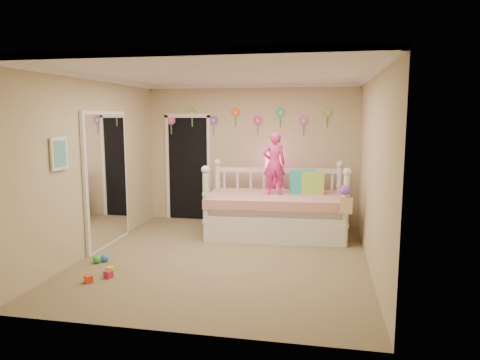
% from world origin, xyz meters
% --- Properties ---
extents(floor, '(4.00, 4.50, 0.01)m').
position_xyz_m(floor, '(0.00, 0.00, 0.00)').
color(floor, '#7F684C').
rests_on(floor, ground).
extents(ceiling, '(4.00, 4.50, 0.01)m').
position_xyz_m(ceiling, '(0.00, 0.00, 2.60)').
color(ceiling, white).
rests_on(ceiling, floor).
extents(back_wall, '(4.00, 0.01, 2.60)m').
position_xyz_m(back_wall, '(0.00, 2.25, 1.30)').
color(back_wall, tan).
rests_on(back_wall, floor).
extents(left_wall, '(0.01, 4.50, 2.60)m').
position_xyz_m(left_wall, '(-2.00, 0.00, 1.30)').
color(left_wall, tan).
rests_on(left_wall, floor).
extents(right_wall, '(0.01, 4.50, 2.60)m').
position_xyz_m(right_wall, '(2.00, 0.00, 1.30)').
color(right_wall, tan).
rests_on(right_wall, floor).
extents(crown_molding, '(4.00, 4.50, 0.06)m').
position_xyz_m(crown_molding, '(0.00, 0.00, 2.57)').
color(crown_molding, white).
rests_on(crown_molding, ceiling).
extents(daybed, '(2.41, 1.41, 1.27)m').
position_xyz_m(daybed, '(0.58, 1.35, 0.63)').
color(daybed, white).
rests_on(daybed, floor).
extents(pillow_turquoise, '(0.43, 0.29, 0.41)m').
position_xyz_m(pillow_turquoise, '(1.01, 1.51, 0.91)').
color(pillow_turquoise, '#29D1AA').
rests_on(pillow_turquoise, daybed).
extents(pillow_lime, '(0.41, 0.17, 0.38)m').
position_xyz_m(pillow_lime, '(1.17, 1.51, 0.90)').
color(pillow_lime, '#9AD541').
rests_on(pillow_lime, daybed).
extents(child, '(0.44, 0.34, 1.05)m').
position_xyz_m(child, '(0.54, 1.37, 1.23)').
color(child, '#E43383').
rests_on(child, daybed).
extents(nightstand, '(0.46, 0.38, 0.68)m').
position_xyz_m(nightstand, '(0.45, 2.07, 0.34)').
color(nightstand, white).
rests_on(nightstand, floor).
extents(table_lamp, '(0.32, 0.32, 0.71)m').
position_xyz_m(table_lamp, '(0.45, 2.07, 1.15)').
color(table_lamp, '#DD1D84').
rests_on(table_lamp, nightstand).
extents(closet_doorway, '(0.90, 0.04, 2.07)m').
position_xyz_m(closet_doorway, '(-1.25, 2.23, 1.03)').
color(closet_doorway, black).
rests_on(closet_doorway, back_wall).
extents(flower_decals, '(3.40, 0.02, 0.50)m').
position_xyz_m(flower_decals, '(-0.09, 2.24, 1.94)').
color(flower_decals, '#B2668C').
rests_on(flower_decals, back_wall).
extents(mirror_closet, '(0.07, 1.30, 2.10)m').
position_xyz_m(mirror_closet, '(-1.96, 0.30, 1.05)').
color(mirror_closet, white).
rests_on(mirror_closet, left_wall).
extents(wall_picture, '(0.05, 0.34, 0.42)m').
position_xyz_m(wall_picture, '(-1.97, -0.90, 1.55)').
color(wall_picture, white).
rests_on(wall_picture, left_wall).
extents(hanging_bag, '(0.20, 0.16, 0.36)m').
position_xyz_m(hanging_bag, '(1.69, 0.71, 0.77)').
color(hanging_bag, beige).
rests_on(hanging_bag, daybed).
extents(toy_scatter, '(1.08, 1.45, 0.11)m').
position_xyz_m(toy_scatter, '(-1.40, -0.72, 0.06)').
color(toy_scatter, '#996666').
rests_on(toy_scatter, floor).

